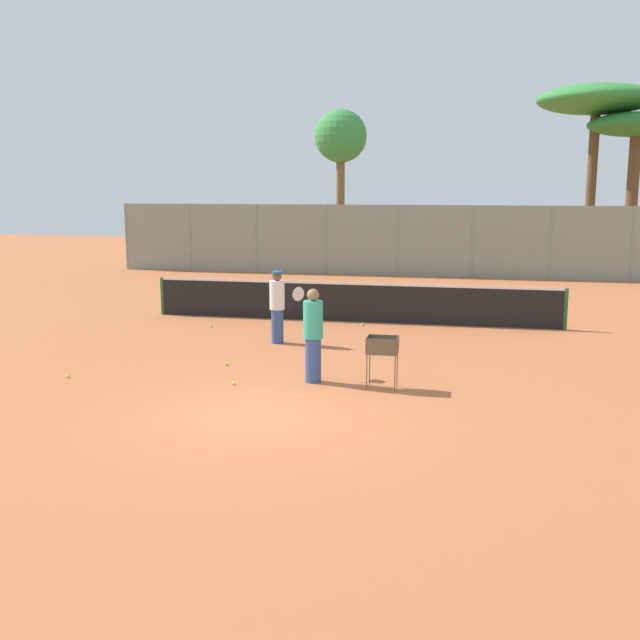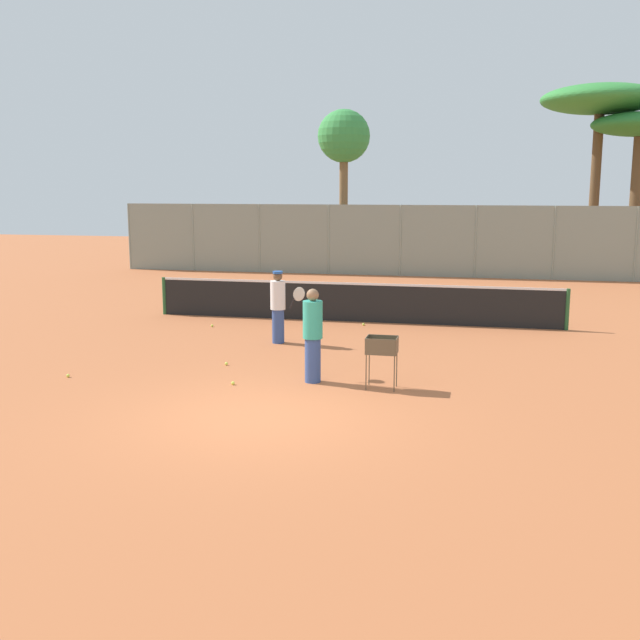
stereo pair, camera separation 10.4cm
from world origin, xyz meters
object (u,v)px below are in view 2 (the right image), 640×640
player_white_outfit (278,306)px  ball_cart (381,349)px  player_red_cap (313,334)px  tennis_net (354,301)px  parked_car (364,252)px

player_white_outfit → ball_cart: size_ratio=1.77×
player_white_outfit → player_red_cap: player_red_cap is taller
player_white_outfit → ball_cart: 4.54m
tennis_net → player_white_outfit: (-1.24, -3.16, 0.32)m
tennis_net → parked_car: bearing=98.2°
ball_cart → parked_car: 21.13m
tennis_net → ball_cart: 6.84m
player_red_cap → parked_car: size_ratio=0.42×
tennis_net → player_red_cap: size_ratio=6.31×
ball_cart → parked_car: (-3.71, 20.80, -0.06)m
parked_car → tennis_net: bearing=-81.8°
tennis_net → player_white_outfit: bearing=-111.4°
tennis_net → parked_car: size_ratio=2.66×
parked_car → player_red_cap: bearing=-83.4°
player_white_outfit → ball_cart: player_white_outfit is taller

